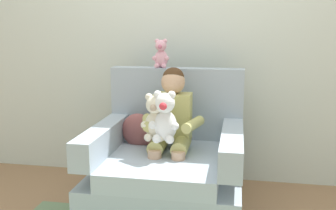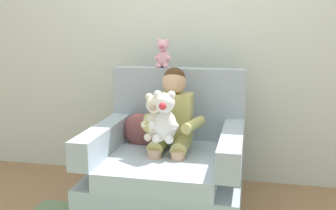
{
  "view_description": "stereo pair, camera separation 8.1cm",
  "coord_description": "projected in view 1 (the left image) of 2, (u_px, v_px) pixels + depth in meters",
  "views": [
    {
      "loc": [
        0.47,
        -2.5,
        1.28
      ],
      "look_at": [
        0.02,
        -0.05,
        0.79
      ],
      "focal_mm": 41.21,
      "sensor_mm": 36.0,
      "label": 1
    },
    {
      "loc": [
        0.55,
        -2.49,
        1.28
      ],
      "look_at": [
        0.02,
        -0.05,
        0.79
      ],
      "focal_mm": 41.21,
      "sensor_mm": 36.0,
      "label": 2
    }
  ],
  "objects": [
    {
      "name": "plush_cream",
      "position": [
        155.0,
        118.0,
        2.57
      ],
      "size": [
        0.19,
        0.15,
        0.32
      ],
      "rotation": [
        0.0,
        0.0,
        0.4
      ],
      "color": "silver",
      "rests_on": "armchair"
    },
    {
      "name": "plush_white",
      "position": [
        165.0,
        118.0,
        2.54
      ],
      "size": [
        0.2,
        0.17,
        0.34
      ],
      "rotation": [
        0.0,
        0.0,
        -0.31
      ],
      "color": "white",
      "rests_on": "armchair"
    },
    {
      "name": "armchair",
      "position": [
        168.0,
        168.0,
        2.74
      ],
      "size": [
        1.02,
        0.97,
        0.98
      ],
      "color": "#9EADBC",
      "rests_on": "ground"
    },
    {
      "name": "plush_pink_on_backrest",
      "position": [
        161.0,
        54.0,
        2.95
      ],
      "size": [
        0.13,
        0.11,
        0.22
      ],
      "rotation": [
        0.0,
        0.0,
        0.08
      ],
      "color": "#EAA8BC",
      "rests_on": "armchair"
    },
    {
      "name": "back_wall",
      "position": [
        183.0,
        26.0,
        3.21
      ],
      "size": [
        6.0,
        0.1,
        2.6
      ],
      "primitive_type": "cube",
      "color": "silver",
      "rests_on": "ground"
    },
    {
      "name": "seated_child",
      "position": [
        171.0,
        121.0,
        2.7
      ],
      "size": [
        0.45,
        0.39,
        0.82
      ],
      "rotation": [
        0.0,
        0.0,
        0.08
      ],
      "color": "tan",
      "rests_on": "armchair"
    },
    {
      "name": "throw_pillow",
      "position": [
        138.0,
        131.0,
        2.86
      ],
      "size": [
        0.27,
        0.15,
        0.26
      ],
      "primitive_type": "ellipsoid",
      "rotation": [
        0.0,
        0.0,
        -0.13
      ],
      "color": "#8C4C4C",
      "rests_on": "armchair"
    }
  ]
}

